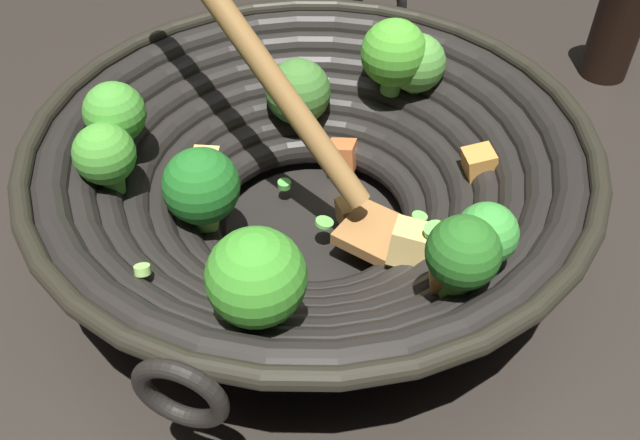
{
  "coord_description": "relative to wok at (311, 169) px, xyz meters",
  "views": [
    {
      "loc": [
        -0.05,
        0.39,
        0.41
      ],
      "look_at": [
        -0.01,
        0.01,
        0.03
      ],
      "focal_mm": 37.57,
      "sensor_mm": 36.0,
      "label": 1
    }
  ],
  "objects": [
    {
      "name": "ground_plane",
      "position": [
        -0.0,
        0.0,
        -0.07
      ],
      "size": [
        4.0,
        4.0,
        0.0
      ],
      "primitive_type": "plane",
      "color": "#28231E"
    },
    {
      "name": "wok",
      "position": [
        0.0,
        0.0,
        0.0
      ],
      "size": [
        0.43,
        0.46,
        0.28
      ],
      "color": "black",
      "rests_on": "ground"
    },
    {
      "name": "soy_sauce_bottle",
      "position": [
        -0.29,
        -0.28,
        -0.0
      ],
      "size": [
        0.05,
        0.05,
        0.17
      ],
      "color": "black",
      "rests_on": "ground"
    }
  ]
}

